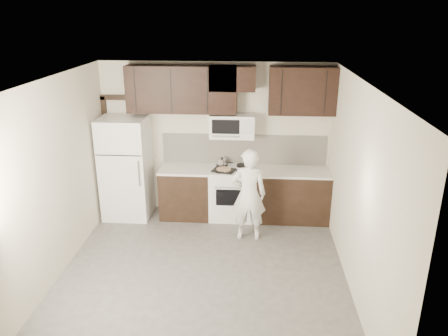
# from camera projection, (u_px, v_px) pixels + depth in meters

# --- Properties ---
(floor) EXTENTS (4.50, 4.50, 0.00)m
(floor) POSITION_uv_depth(u_px,v_px,m) (202.00, 277.00, 6.08)
(floor) COLOR #4D4A48
(floor) RESTS_ON ground
(back_wall) EXTENTS (4.00, 0.00, 4.00)m
(back_wall) POSITION_uv_depth(u_px,v_px,m) (216.00, 139.00, 7.73)
(back_wall) COLOR beige
(back_wall) RESTS_ON ground
(ceiling) EXTENTS (4.50, 4.50, 0.00)m
(ceiling) POSITION_uv_depth(u_px,v_px,m) (198.00, 83.00, 5.15)
(ceiling) COLOR white
(ceiling) RESTS_ON back_wall
(counter_run) EXTENTS (2.95, 0.64, 0.91)m
(counter_run) POSITION_uv_depth(u_px,v_px,m) (249.00, 193.00, 7.70)
(counter_run) COLOR black
(counter_run) RESTS_ON floor
(stove) EXTENTS (0.76, 0.66, 0.94)m
(stove) POSITION_uv_depth(u_px,v_px,m) (231.00, 193.00, 7.72)
(stove) COLOR white
(stove) RESTS_ON floor
(backsplash) EXTENTS (2.90, 0.02, 0.54)m
(backsplash) POSITION_uv_depth(u_px,v_px,m) (244.00, 149.00, 7.74)
(backsplash) COLOR beige
(backsplash) RESTS_ON counter_run
(upper_cabinets) EXTENTS (3.48, 0.35, 0.78)m
(upper_cabinets) POSITION_uv_depth(u_px,v_px,m) (227.00, 88.00, 7.23)
(upper_cabinets) COLOR black
(upper_cabinets) RESTS_ON back_wall
(microwave) EXTENTS (0.76, 0.42, 0.40)m
(microwave) POSITION_uv_depth(u_px,v_px,m) (232.00, 126.00, 7.42)
(microwave) COLOR white
(microwave) RESTS_ON upper_cabinets
(refrigerator) EXTENTS (0.80, 0.76, 1.80)m
(refrigerator) POSITION_uv_depth(u_px,v_px,m) (126.00, 168.00, 7.65)
(refrigerator) COLOR white
(refrigerator) RESTS_ON floor
(door_trim) EXTENTS (0.50, 0.08, 2.12)m
(door_trim) POSITION_uv_depth(u_px,v_px,m) (110.00, 143.00, 7.85)
(door_trim) COLOR black
(door_trim) RESTS_ON floor
(saucepan) EXTENTS (0.29, 0.17, 0.16)m
(saucepan) POSITION_uv_depth(u_px,v_px,m) (222.00, 162.00, 7.70)
(saucepan) COLOR silver
(saucepan) RESTS_ON stove
(baking_tray) EXTENTS (0.43, 0.37, 0.02)m
(baking_tray) POSITION_uv_depth(u_px,v_px,m) (224.00, 170.00, 7.48)
(baking_tray) COLOR black
(baking_tray) RESTS_ON counter_run
(pizza) EXTENTS (0.31, 0.31, 0.02)m
(pizza) POSITION_uv_depth(u_px,v_px,m) (224.00, 169.00, 7.47)
(pizza) COLOR beige
(pizza) RESTS_ON baking_tray
(person) EXTENTS (0.57, 0.40, 1.52)m
(person) POSITION_uv_depth(u_px,v_px,m) (248.00, 195.00, 6.88)
(person) COLOR white
(person) RESTS_ON floor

